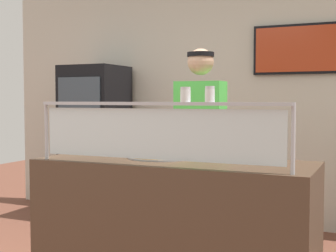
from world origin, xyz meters
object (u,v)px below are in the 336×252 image
parmesan_shaker (185,95)px  pepper_flake_shaker (210,95)px  pizza_tray (160,156)px  pizza_server (163,153)px  drink_fridge (95,142)px  worker_figure (201,143)px

parmesan_shaker → pepper_flake_shaker: bearing=-0.0°
pizza_tray → parmesan_shaker: bearing=-47.5°
pizza_server → drink_fridge: size_ratio=0.16×
pepper_flake_shaker → worker_figure: worker_figure is taller
pepper_flake_shaker → worker_figure: 1.10m
pizza_tray → drink_fridge: 2.31m
pepper_flake_shaker → worker_figure: (-0.41, 0.96, -0.38)m
pizza_server → pepper_flake_shaker: (0.46, -0.35, 0.39)m
parmesan_shaker → drink_fridge: bearing=133.7°
pizza_server → drink_fridge: (-1.64, 1.68, -0.12)m
parmesan_shaker → pepper_flake_shaker: (0.15, -0.00, 0.00)m
drink_fridge → pizza_tray: bearing=-46.1°
parmesan_shaker → worker_figure: bearing=105.0°
worker_figure → parmesan_shaker: bearing=-75.0°
parmesan_shaker → drink_fridge: 2.86m
pizza_tray → worker_figure: worker_figure is taller
pizza_server → parmesan_shaker: (0.31, -0.35, 0.39)m
worker_figure → drink_fridge: bearing=147.4°
pizza_tray → drink_fridge: bearing=133.9°
pizza_server → pepper_flake_shaker: 0.70m
pizza_tray → pepper_flake_shaker: bearing=-37.1°
pizza_tray → parmesan_shaker: parmesan_shaker is taller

